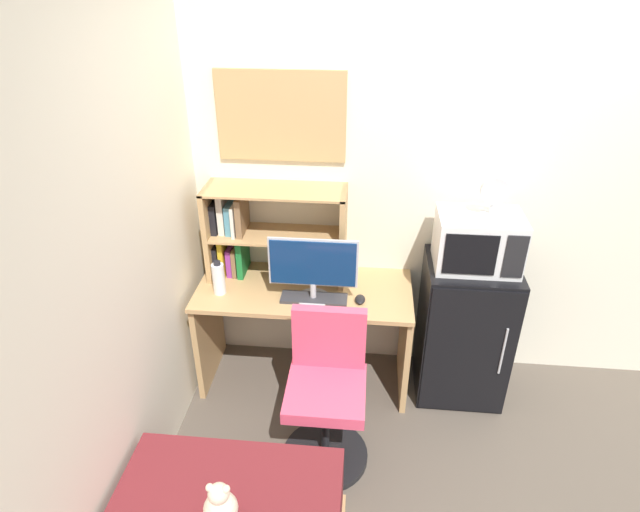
# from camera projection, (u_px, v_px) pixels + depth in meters

# --- Properties ---
(wall_back) EXTENTS (6.40, 0.04, 2.60)m
(wall_back) POSITION_uv_depth(u_px,v_px,m) (527.00, 189.00, 3.11)
(wall_back) COLOR silver
(wall_back) RESTS_ON ground_plane
(wall_left) EXTENTS (0.04, 4.40, 2.60)m
(wall_left) POSITION_uv_depth(u_px,v_px,m) (54.00, 340.00, 1.88)
(wall_left) COLOR silver
(wall_left) RESTS_ON ground_plane
(desk) EXTENTS (1.32, 0.58, 0.72)m
(desk) POSITION_uv_depth(u_px,v_px,m) (305.00, 316.00, 3.34)
(desk) COLOR tan
(desk) RESTS_ON ground_plane
(hutch_bookshelf) EXTENTS (0.85, 0.30, 0.59)m
(hutch_bookshelf) POSITION_uv_depth(u_px,v_px,m) (255.00, 230.00, 3.24)
(hutch_bookshelf) COLOR tan
(hutch_bookshelf) RESTS_ON desk
(monitor) EXTENTS (0.52, 0.20, 0.40)m
(monitor) POSITION_uv_depth(u_px,v_px,m) (313.00, 267.00, 3.02)
(monitor) COLOR #B7B7BC
(monitor) RESTS_ON desk
(keyboard) EXTENTS (0.39, 0.12, 0.02)m
(keyboard) POSITION_uv_depth(u_px,v_px,m) (314.00, 298.00, 3.12)
(keyboard) COLOR #333338
(keyboard) RESTS_ON desk
(computer_mouse) EXTENTS (0.06, 0.10, 0.03)m
(computer_mouse) POSITION_uv_depth(u_px,v_px,m) (360.00, 299.00, 3.10)
(computer_mouse) COLOR black
(computer_mouse) RESTS_ON desk
(water_bottle) EXTENTS (0.07, 0.07, 0.22)m
(water_bottle) POSITION_uv_depth(u_px,v_px,m) (219.00, 278.00, 3.14)
(water_bottle) COLOR silver
(water_bottle) RESTS_ON desk
(mini_fridge) EXTENTS (0.53, 0.50, 0.93)m
(mini_fridge) POSITION_uv_depth(u_px,v_px,m) (463.00, 329.00, 3.29)
(mini_fridge) COLOR black
(mini_fridge) RESTS_ON ground_plane
(microwave) EXTENTS (0.47, 0.34, 0.32)m
(microwave) POSITION_uv_depth(u_px,v_px,m) (478.00, 241.00, 2.99)
(microwave) COLOR silver
(microwave) RESTS_ON mini_fridge
(desk_fan) EXTENTS (0.15, 0.11, 0.23)m
(desk_fan) POSITION_uv_depth(u_px,v_px,m) (494.00, 195.00, 2.84)
(desk_fan) COLOR silver
(desk_fan) RESTS_ON microwave
(desk_chair) EXTENTS (0.48, 0.48, 0.90)m
(desk_chair) POSITION_uv_depth(u_px,v_px,m) (327.00, 397.00, 2.86)
(desk_chair) COLOR black
(desk_chair) RESTS_ON ground_plane
(teddy_bear) EXTENTS (0.14, 0.14, 0.21)m
(teddy_bear) POSITION_uv_depth(u_px,v_px,m) (220.00, 505.00, 2.12)
(teddy_bear) COLOR beige
(teddy_bear) RESTS_ON bed
(wall_corkboard) EXTENTS (0.75, 0.02, 0.52)m
(wall_corkboard) POSITION_uv_depth(u_px,v_px,m) (281.00, 116.00, 3.01)
(wall_corkboard) COLOR tan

